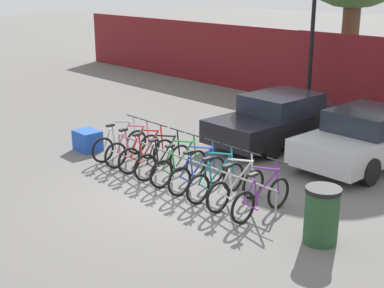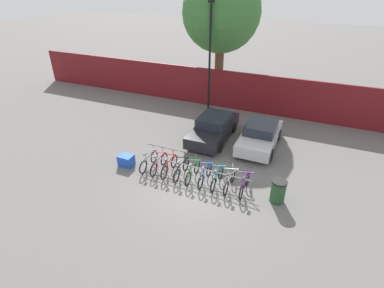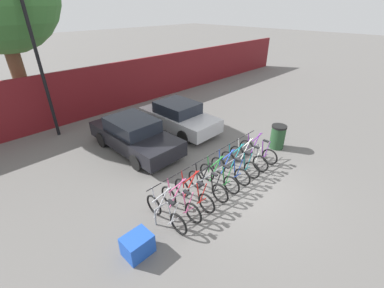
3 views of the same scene
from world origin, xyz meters
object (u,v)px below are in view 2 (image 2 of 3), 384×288
Objects in this scene: bicycle_black at (181,169)px; bicycle_teal at (217,178)px; bicycle_green at (193,172)px; trash_bin at (278,191)px; bicycle_red at (169,166)px; bicycle_white at (230,181)px; lamp_post at (210,54)px; bicycle_silver at (149,161)px; car_black at (214,127)px; bicycle_blue at (205,175)px; bicycle_purple at (244,185)px; cargo_crate at (126,160)px; bicycle_pink at (159,163)px; bike_rack at (195,168)px; car_silver at (260,135)px; tree_behind_hoarding at (221,13)px.

bicycle_black is 1.78m from bicycle_teal.
trash_bin is at bearing -1.67° from bicycle_green.
bicycle_red is at bearing 179.36° from bicycle_green.
lamp_post is at bearing 117.70° from bicycle_white.
bicycle_silver is at bearing 179.36° from trash_bin.
bicycle_white is 0.39× the size of car_black.
bicycle_black is (1.76, 0.00, 0.00)m from bicycle_silver.
lamp_post is (-2.87, 7.97, 3.54)m from bicycle_blue.
bicycle_purple is (4.79, 0.00, 0.00)m from bicycle_silver.
bicycle_red reaches higher than cargo_crate.
bicycle_pink is 1.00× the size of bicycle_black.
lamp_post is at bearing 127.34° from trash_bin.
bicycle_pink is 1.74m from cargo_crate.
car_black reaches higher than trash_bin.
bicycle_blue is 2.44× the size of cargo_crate.
car_silver is (2.11, 4.12, 0.19)m from bike_rack.
bicycle_pink is at bearing -132.63° from car_silver.
bicycle_pink is 2.44× the size of cargo_crate.
tree_behind_hoarding is at bearing 102.55° from bicycle_green.
bicycle_pink is 4.36m from car_black.
bicycle_silver is at bearing -179.15° from bicycle_white.
bicycle_red is 2.29m from cargo_crate.
tree_behind_hoarding is (-1.31, 10.77, 5.70)m from bicycle_red.
car_silver reaches higher than bicycle_red.
bicycle_silver is at bearing 178.52° from bicycle_pink.
bicycle_red is 8.78m from lamp_post.
bicycle_silver and bicycle_pink have the same top height.
lamp_post is (-4.71, 7.97, 3.54)m from bicycle_purple.
bicycle_teal is at bearing -0.64° from bicycle_green.
bike_rack is at bearing 6.76° from cargo_crate.
bicycle_green is at bearing -76.80° from tree_behind_hoarding.
bicycle_blue is at bearing -1.48° from bicycle_pink.
bicycle_red is 2.41m from bicycle_teal.
cargo_crate is (-3.54, -0.42, -0.23)m from bike_rack.
bicycle_pink and bicycle_black have the same top height.
bike_rack is at bearing -76.37° from tree_behind_hoarding.
bicycle_white is 9.61m from lamp_post.
cargo_crate is (-4.10, -0.27, -0.10)m from bicycle_blue.
bicycle_red is 0.19× the size of tree_behind_hoarding.
bicycle_green is at bearing 1.58° from bicycle_silver.
bicycle_black is (0.63, 0.00, 0.00)m from bicycle_red.
bicycle_purple is (2.45, 0.00, 0.00)m from bicycle_green.
bicycle_silver is 1.00× the size of bicycle_purple.
bicycle_white and bicycle_purple have the same top height.
tree_behind_hoarding reaches higher than bicycle_teal.
bicycle_pink is at bearing -178.81° from bicycle_red.
trash_bin is 1.47× the size of cargo_crate.
bicycle_black is 12.34m from tree_behind_hoarding.
tree_behind_hoarding is at bearing 112.52° from bicycle_purple.
bicycle_pink is at bearing 179.15° from bicycle_teal.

